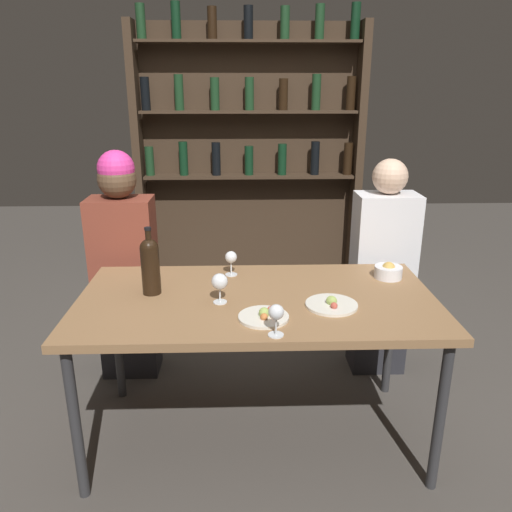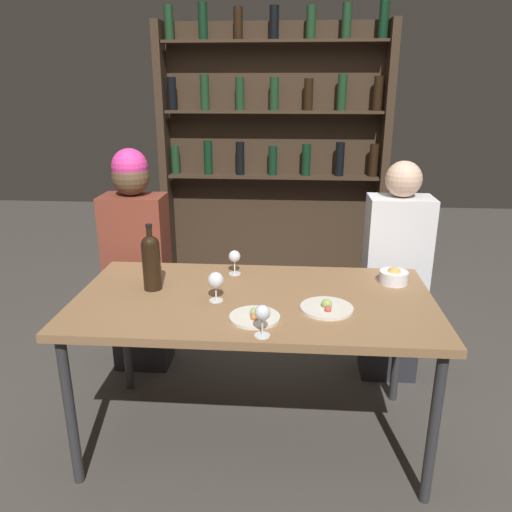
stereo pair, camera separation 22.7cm
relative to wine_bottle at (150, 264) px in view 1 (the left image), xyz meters
The scene contains 12 objects.
ground_plane 1.00m from the wine_bottle, ahead, with size 10.00×10.00×0.00m, color #47423D.
dining_table 0.51m from the wine_bottle, ahead, with size 1.58×0.83×0.73m.
wine_rack_wall 1.94m from the wine_bottle, 75.81° to the left, with size 1.76×0.21×2.19m.
wine_bottle is the anchor object (origin of this frame).
wine_glass_0 0.42m from the wine_bottle, 31.51° to the left, with size 0.06×0.06×0.12m.
wine_glass_1 0.33m from the wine_bottle, 20.10° to the right, with size 0.07×0.07×0.13m.
wine_glass_2 0.68m from the wine_bottle, 38.41° to the right, with size 0.06×0.06×0.13m.
food_plate_0 0.58m from the wine_bottle, 28.93° to the right, with size 0.20×0.20×0.05m.
food_plate_1 0.81m from the wine_bottle, 12.08° to the right, with size 0.22×0.22×0.05m.
snack_bowl 1.13m from the wine_bottle, ahead, with size 0.13×0.13×0.08m.
seated_person_left 0.66m from the wine_bottle, 114.12° to the left, with size 0.35×0.22×1.31m.
seated_person_right 1.36m from the wine_bottle, 24.88° to the left, with size 0.34×0.22×1.25m.
Camera 1 is at (-0.07, -2.03, 1.62)m, focal length 35.00 mm.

